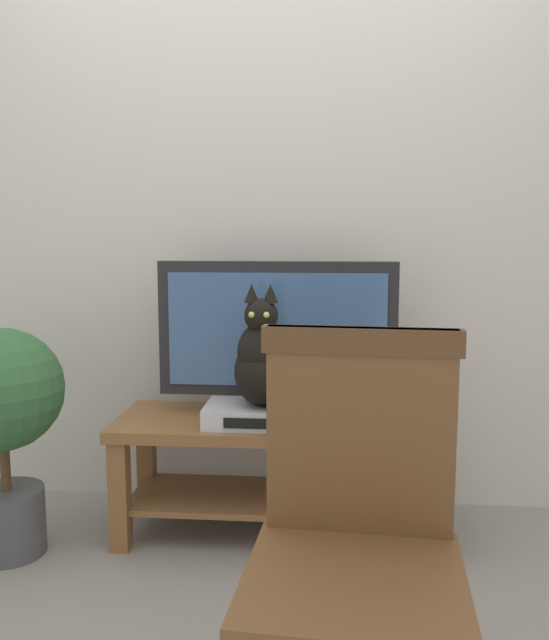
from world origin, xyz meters
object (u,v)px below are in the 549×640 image
Objects in this scene: potted_plant at (2,412)px; wooden_chair at (357,526)px; tv_stand at (276,453)px; tv at (277,335)px; media_box at (263,414)px; cat at (262,361)px; book_stack at (399,416)px.

wooden_chair is at bearing -35.92° from potted_plant.
wooden_chair reaches higher than tv_stand.
tv is at bearing 89.98° from tv_stand.
potted_plant is at bearing -165.88° from tv_stand.
tv is 0.32m from media_box.
cat is at bearing 9.36° from potted_plant.
wooden_chair is (0.31, -1.07, 0.07)m from media_box.
wooden_chair is (0.27, -1.22, -0.21)m from tv.
tv reaches higher than book_stack.
wooden_chair is at bearing -73.76° from cat.
tv is 0.56m from book_stack.
tv_stand is at bearing 60.66° from media_box.
cat is at bearing -114.48° from tv_stand.
media_box is at bearing -176.25° from book_stack.
book_stack is 1.46m from potted_plant.
cat reaches higher than media_box.
tv is 1.10× the size of potted_plant.
media_box is 1.82× the size of book_stack.
tv is at bearing 18.16° from potted_plant.
cat is at bearing 106.24° from wooden_chair.
cat reaches higher than tv_stand.
tv reaches higher than tv_stand.
media_box is 0.51× the size of potted_plant.
wooden_chair is 4.13× the size of book_stack.
cat is 0.54× the size of potted_plant.
cat is 0.47× the size of wooden_chair.
tv_stand is 1.32× the size of tv.
book_stack is (0.47, -0.04, 0.17)m from tv_stand.
media_box is 0.51m from book_stack.
tv_stand is 0.46m from tv.
potted_plant is at bearing 144.08° from wooden_chair.
wooden_chair is at bearing -73.93° from media_box.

